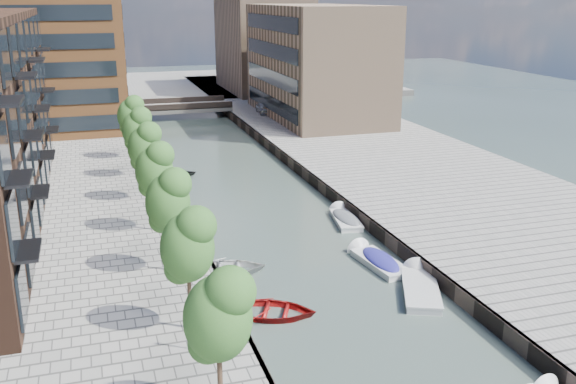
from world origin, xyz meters
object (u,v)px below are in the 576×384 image
sloop_2 (271,315)px  motorboat_4 (345,218)px  sloop_3 (225,273)px  tree_2 (168,199)px  tree_0 (218,313)px  tree_5 (136,128)px  motorboat_2 (419,287)px  bridge (182,107)px  tree_1 (187,243)px  car (264,108)px  sloop_4 (173,177)px  tree_4 (144,145)px  tree_6 (130,114)px  motorboat_3 (376,260)px  tree_3 (154,168)px

sloop_2 → motorboat_4: 15.65m
sloop_3 → tree_2: bearing=112.3°
tree_0 → tree_5: size_ratio=1.00×
tree_2 → motorboat_2: 15.13m
bridge → sloop_2: (-4.05, -59.13, -1.39)m
tree_1 → car: (18.62, 54.94, -3.59)m
tree_0 → motorboat_4: bearing=57.4°
sloop_2 → motorboat_4: motorboat_4 is taller
sloop_4 → car: bearing=-33.9°
sloop_3 → motorboat_2: 11.52m
bridge → sloop_3: bridge is taller
tree_4 → motorboat_2: 23.51m
motorboat_2 → tree_6: bearing=112.4°
tree_6 → sloop_3: 27.86m
sloop_2 → car: (14.17, 53.07, 1.72)m
car → motorboat_4: bearing=-93.8°
motorboat_2 → motorboat_4: motorboat_2 is taller
motorboat_4 → motorboat_3: bearing=-98.0°
sloop_2 → sloop_3: size_ratio=0.96×
tree_4 → tree_5: same height
tree_5 → motorboat_4: tree_5 is taller
bridge → tree_2: (-8.50, -54.00, 3.92)m
tree_2 → sloop_2: tree_2 is taller
tree_6 → car: bearing=47.0°
bridge → tree_0: bearing=-97.1°
tree_5 → sloop_4: bearing=37.9°
tree_2 → tree_5: 21.00m
sloop_2 → motorboat_4: bearing=-12.1°
motorboat_2 → bridge: bearing=94.8°
tree_0 → tree_1: (0.00, 7.00, 0.00)m
motorboat_4 → tree_4: bearing=154.6°
tree_5 → sloop_4: size_ratio=1.37×
sloop_2 → car: 54.95m
motorboat_4 → bridge: bearing=96.4°
motorboat_2 → motorboat_4: 12.05m
tree_6 → tree_5: bearing=-90.0°
tree_3 → motorboat_3: (12.62, -7.53, -5.10)m
sloop_4 → motorboat_3: 25.80m
tree_2 → tree_3: size_ratio=1.00×
tree_3 → sloop_4: tree_3 is taller
tree_2 → tree_3: 7.00m
motorboat_2 → motorboat_3: motorboat_2 is taller
car → bridge: bearing=152.1°
motorboat_2 → motorboat_4: size_ratio=1.18×
tree_6 → motorboat_3: size_ratio=1.14×
motorboat_4 → car: (4.87, 40.48, 1.52)m
tree_3 → tree_1: bearing=-90.0°
tree_1 → motorboat_2: bearing=10.2°
tree_6 → car: size_ratio=1.42×
sloop_3 → tree_1: bearing=165.1°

